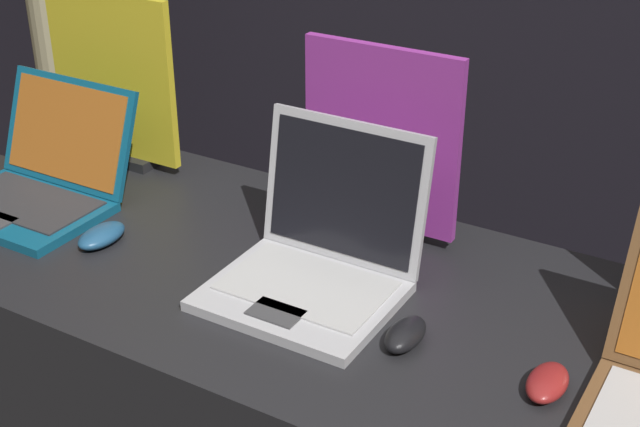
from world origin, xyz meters
The scene contains 8 objects.
laptop_front centered at (-0.71, 0.34, 1.04)m, with size 0.36×0.34×0.25m.
mouse_front centered at (-0.46, 0.27, 1.00)m, with size 0.07×0.12×0.04m.
promo_stand_front centered at (-0.71, 0.61, 1.18)m, with size 0.36×0.07×0.42m.
laptop_middle centered at (0.00, 0.36, 1.05)m, with size 0.34×0.33×0.29m.
mouse_middle centered at (0.22, 0.27, 1.00)m, with size 0.06×0.11×0.04m.
promo_stand_middle centered at (0.00, 0.61, 1.17)m, with size 0.34×0.07×0.40m.
mouse_back centered at (0.47, 0.27, 1.00)m, with size 0.06×0.11×0.03m.
person_bystander centered at (-1.42, 1.22, 0.91)m, with size 0.33×0.33×1.75m.
Camera 1 is at (0.73, -0.88, 1.89)m, focal length 50.00 mm.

